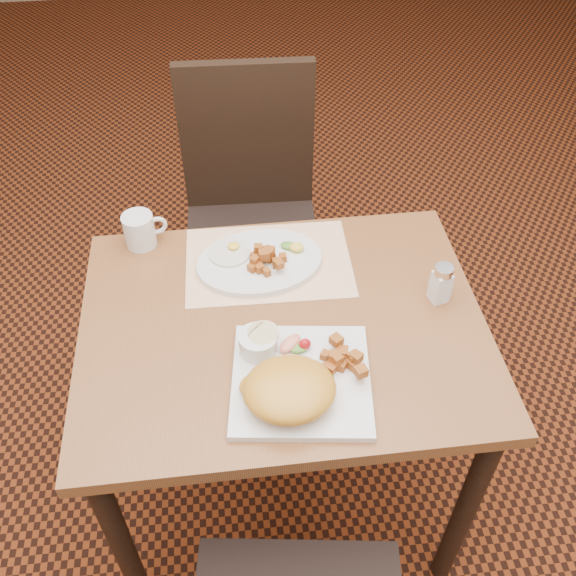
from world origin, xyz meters
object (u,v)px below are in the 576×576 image
Objects in this scene: plate_square at (301,380)px; salt_shaker at (441,283)px; coffee_mug at (140,230)px; chair_far at (251,205)px; table at (283,354)px; plate_oval at (260,262)px.

salt_shaker reaches higher than plate_square.
plate_square is 0.58m from coffee_mug.
chair_far reaches higher than salt_shaker.
plate_square is 2.80× the size of salt_shaker.
chair_far is 0.82m from salt_shaker.
coffee_mug is at bearing 55.52° from chair_far.
chair_far is at bearing 92.04° from table.
plate_square is 0.40m from salt_shaker.
table is at bearing 96.06° from plate_square.
plate_square is 2.58× the size of coffee_mug.
chair_far reaches higher than coffee_mug.
table is 9.00× the size of salt_shaker.
chair_far reaches higher than table.
plate_square is at bearing -83.94° from table.
plate_oval reaches higher than table.
salt_shaker is (0.40, -0.16, 0.04)m from plate_oval.
salt_shaker reaches higher than table.
plate_oval is (-0.05, 0.36, 0.00)m from plate_square.
salt_shaker reaches higher than plate_oval.
plate_oval is (-0.03, 0.19, 0.12)m from table.
coffee_mug reaches higher than table.
chair_far is 9.70× the size of salt_shaker.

